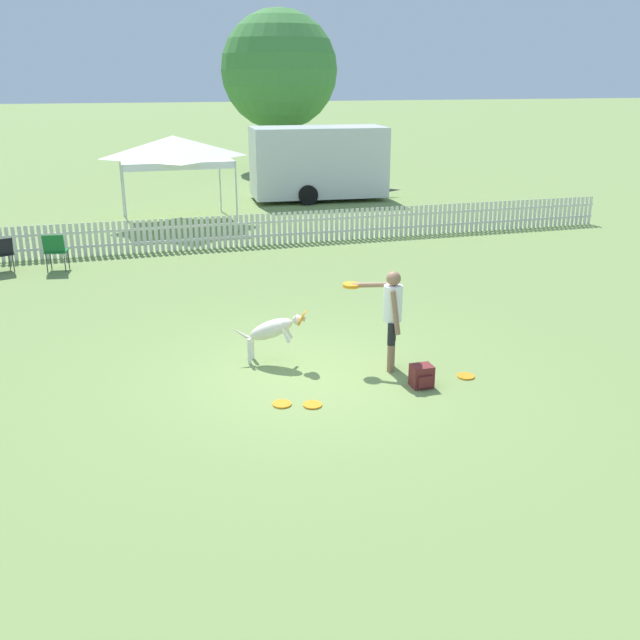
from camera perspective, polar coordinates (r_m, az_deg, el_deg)
The scene contains 13 objects.
ground_plane at distance 10.50m, azimuth -1.10°, elevation -4.71°, with size 240.00×240.00×0.00m, color olive.
handler_person at distance 10.57m, azimuth 5.64°, elevation 0.87°, with size 0.80×0.92×1.53m.
leaping_dog at distance 10.91m, azimuth -3.82°, elevation -0.76°, with size 1.16×0.65×0.87m.
frisbee_near_handler at distance 9.66m, azimuth -0.61°, elevation -6.80°, with size 0.26×0.26×0.02m.
frisbee_near_dog at distance 9.70m, azimuth -3.06°, elevation -6.73°, with size 0.26×0.26×0.02m.
frisbee_midfield at distance 10.76m, azimuth 11.58°, elevation -4.43°, with size 0.26×0.26×0.02m.
backpack_on_grass at distance 10.28m, azimuth 8.15°, elevation -4.47°, with size 0.30×0.29×0.32m.
picket_fence at distance 18.61m, azimuth -8.29°, elevation 6.98°, with size 22.51×0.04×0.84m.
folding_chair_blue_left at distance 17.23m, azimuth -20.42°, elevation 5.37°, with size 0.54×0.55×0.86m.
folding_chair_center at distance 17.58m, azimuth -24.18°, elevation 5.00°, with size 0.63×0.64×0.80m.
canopy_tent_main at distance 21.92m, azimuth -11.61°, elevation 13.18°, with size 3.13×3.13×2.57m.
equipment_trailer at distance 25.83m, azimuth -0.14°, elevation 12.54°, with size 5.54×2.38×2.54m.
tree_left_grove at distance 34.82m, azimuth -3.29°, elevation 19.32°, with size 5.37×5.37×7.17m.
Camera 1 is at (-2.51, -9.28, 4.20)m, focal length 40.00 mm.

